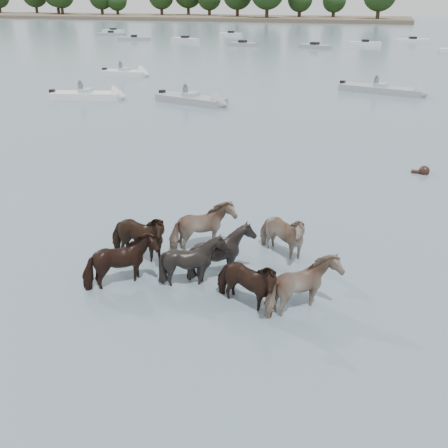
% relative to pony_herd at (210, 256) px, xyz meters
% --- Properties ---
extents(ground, '(400.00, 400.00, 0.00)m').
position_rel_pony_herd_xyz_m(ground, '(-1.11, -2.11, -0.60)').
color(ground, '#495E69').
rests_on(ground, ground).
extents(shoreline, '(160.00, 30.00, 1.00)m').
position_rel_pony_herd_xyz_m(shoreline, '(-71.11, 147.89, -0.10)').
color(shoreline, '#4C4233').
rests_on(shoreline, ground).
extents(pony_herd, '(6.72, 4.65, 1.68)m').
position_rel_pony_herd_xyz_m(pony_herd, '(0.00, 0.00, 0.00)').
color(pony_herd, black).
rests_on(pony_herd, ground).
extents(swimming_pony, '(0.72, 0.44, 0.44)m').
position_rel_pony_herd_xyz_m(swimming_pony, '(5.77, 10.64, -0.50)').
color(swimming_pony, black).
rests_on(swimming_pony, ground).
extents(motorboat_a, '(5.62, 2.85, 1.92)m').
position_rel_pony_herd_xyz_m(motorboat_a, '(-15.82, 21.16, -0.37)').
color(motorboat_a, silver).
rests_on(motorboat_a, ground).
extents(motorboat_b, '(5.79, 3.08, 1.92)m').
position_rel_pony_herd_xyz_m(motorboat_b, '(-8.11, 21.60, -0.37)').
color(motorboat_b, gray).
rests_on(motorboat_b, ground).
extents(motorboat_c, '(6.80, 3.39, 1.92)m').
position_rel_pony_herd_xyz_m(motorboat_c, '(4.34, 29.71, -0.38)').
color(motorboat_c, gray).
rests_on(motorboat_c, ground).
extents(motorboat_f, '(4.75, 1.71, 1.92)m').
position_rel_pony_herd_xyz_m(motorboat_f, '(-18.58, 32.07, -0.37)').
color(motorboat_f, silver).
rests_on(motorboat_f, ground).
extents(distant_flotilla, '(105.39, 27.05, 0.93)m').
position_rel_pony_herd_xyz_m(distant_flotilla, '(0.33, 70.82, -0.34)').
color(distant_flotilla, silver).
rests_on(distant_flotilla, ground).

